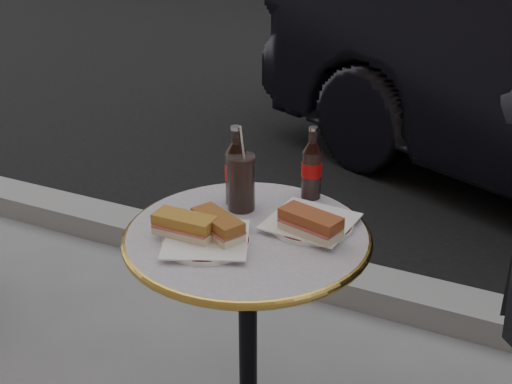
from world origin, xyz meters
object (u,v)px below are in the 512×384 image
at_px(bistro_table, 248,349).
at_px(cola_bottle_left, 236,165).
at_px(plate_right, 311,224).
at_px(cola_bottle_right, 312,163).
at_px(cola_glass, 241,182).
at_px(plate_left, 206,242).

height_order(bistro_table, cola_bottle_left, cola_bottle_left).
relative_size(plate_right, cola_bottle_right, 1.05).
height_order(cola_bottle_right, cola_glass, cola_bottle_right).
bearing_deg(plate_left, cola_bottle_right, 70.04).
xyz_separation_m(plate_left, cola_glass, (-0.01, 0.21, 0.07)).
bearing_deg(cola_glass, cola_bottle_right, 46.68).
bearing_deg(bistro_table, cola_glass, 123.47).
bearing_deg(bistro_table, cola_bottle_right, 74.96).
xyz_separation_m(plate_left, cola_bottle_right, (0.13, 0.35, 0.10)).
height_order(cola_bottle_left, cola_bottle_right, cola_bottle_left).
xyz_separation_m(plate_right, cola_bottle_left, (-0.23, 0.04, 0.10)).
height_order(plate_left, cola_glass, cola_glass).
distance_m(plate_right, cola_bottle_right, 0.20).
bearing_deg(bistro_table, plate_left, -121.23).
relative_size(plate_left, cola_bottle_left, 0.95).
distance_m(plate_right, cola_bottle_left, 0.26).
bearing_deg(plate_left, plate_right, 45.48).
distance_m(cola_bottle_left, cola_bottle_right, 0.21).
distance_m(plate_left, cola_bottle_left, 0.26).
xyz_separation_m(plate_right, cola_glass, (-0.20, 0.01, 0.07)).
bearing_deg(cola_bottle_right, plate_right, -68.53).
xyz_separation_m(plate_left, cola_bottle_left, (-0.04, 0.23, 0.10)).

